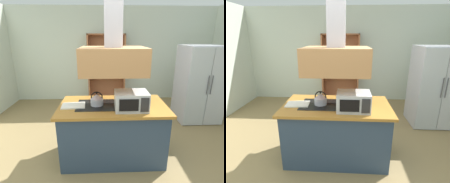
{
  "view_description": "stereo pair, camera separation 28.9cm",
  "coord_description": "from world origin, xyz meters",
  "views": [
    {
      "loc": [
        -0.27,
        -2.25,
        1.89
      ],
      "look_at": [
        -0.15,
        0.53,
        1.0
      ],
      "focal_mm": 27.74,
      "sensor_mm": 36.0,
      "label": 1
    },
    {
      "loc": [
        0.02,
        -2.25,
        1.89
      ],
      "look_at": [
        -0.15,
        0.53,
        1.0
      ],
      "focal_mm": 27.74,
      "sensor_mm": 36.0,
      "label": 2
    }
  ],
  "objects": [
    {
      "name": "ground_plane",
      "position": [
        0.0,
        0.0,
        0.0
      ],
      "size": [
        7.8,
        7.8,
        0.0
      ],
      "primitive_type": "plane",
      "color": "olive"
    },
    {
      "name": "wall_back",
      "position": [
        0.0,
        3.0,
        1.35
      ],
      "size": [
        6.0,
        0.12,
        2.7
      ],
      "primitive_type": "cube",
      "color": "silver",
      "rests_on": "ground"
    },
    {
      "name": "kitchen_island",
      "position": [
        -0.15,
        0.18,
        0.45
      ],
      "size": [
        1.62,
        0.89,
        0.9
      ],
      "color": "#2B3E56",
      "rests_on": "ground"
    },
    {
      "name": "range_hood",
      "position": [
        -0.15,
        0.18,
        1.7
      ],
      "size": [
        0.9,
        0.7,
        1.31
      ],
      "color": "#BA814F"
    },
    {
      "name": "refrigerator",
      "position": [
        1.88,
        1.45,
        0.86
      ],
      "size": [
        0.9,
        0.78,
        1.71
      ],
      "color": "#B4B6C4",
      "rests_on": "ground"
    },
    {
      "name": "dish_cabinet",
      "position": [
        -0.21,
        2.78,
        0.87
      ],
      "size": [
        1.06,
        0.4,
        1.96
      ],
      "color": "#A2623D",
      "rests_on": "ground"
    },
    {
      "name": "kettle",
      "position": [
        -0.39,
        0.18,
        0.99
      ],
      "size": [
        0.19,
        0.19,
        0.21
      ],
      "color": "#AEB0C2",
      "rests_on": "kitchen_island"
    },
    {
      "name": "cutting_board",
      "position": [
        -0.74,
        0.15,
        0.91
      ],
      "size": [
        0.36,
        0.27,
        0.02
      ],
      "primitive_type": "cube",
      "rotation": [
        0.0,
        0.0,
        0.08
      ],
      "color": "silver",
      "rests_on": "kitchen_island"
    },
    {
      "name": "microwave",
      "position": [
        0.1,
        0.01,
        1.03
      ],
      "size": [
        0.46,
        0.35,
        0.26
      ],
      "color": "#B7BABF",
      "rests_on": "kitchen_island"
    }
  ]
}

